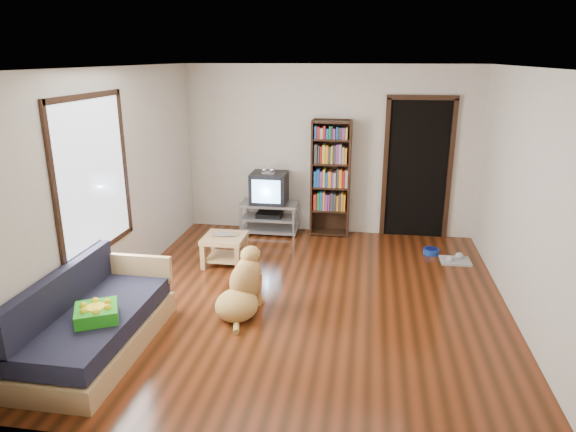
# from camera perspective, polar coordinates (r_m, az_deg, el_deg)

# --- Properties ---
(ground) EXTENTS (5.00, 5.00, 0.00)m
(ground) POSITION_cam_1_polar(r_m,az_deg,el_deg) (6.05, 2.25, -9.24)
(ground) COLOR #602610
(ground) RESTS_ON ground
(ceiling) EXTENTS (5.00, 5.00, 0.00)m
(ceiling) POSITION_cam_1_polar(r_m,az_deg,el_deg) (5.41, 2.59, 16.19)
(ceiling) COLOR white
(ceiling) RESTS_ON ground
(wall_back) EXTENTS (4.50, 0.00, 4.50)m
(wall_back) POSITION_cam_1_polar(r_m,az_deg,el_deg) (8.03, 4.56, 7.21)
(wall_back) COLOR beige
(wall_back) RESTS_ON ground
(wall_front) EXTENTS (4.50, 0.00, 4.50)m
(wall_front) POSITION_cam_1_polar(r_m,az_deg,el_deg) (3.26, -2.91, -8.25)
(wall_front) COLOR beige
(wall_front) RESTS_ON ground
(wall_left) EXTENTS (0.00, 5.00, 5.00)m
(wall_left) POSITION_cam_1_polar(r_m,az_deg,el_deg) (6.26, -18.54, 3.45)
(wall_left) COLOR beige
(wall_left) RESTS_ON ground
(wall_right) EXTENTS (0.00, 5.00, 5.00)m
(wall_right) POSITION_cam_1_polar(r_m,az_deg,el_deg) (5.79, 25.12, 1.60)
(wall_right) COLOR beige
(wall_right) RESTS_ON ground
(green_cushion) EXTENTS (0.50, 0.50, 0.12)m
(green_cushion) POSITION_cam_1_polar(r_m,az_deg,el_deg) (5.04, -20.50, -10.07)
(green_cushion) COLOR green
(green_cushion) RESTS_ON sofa
(laptop) EXTENTS (0.34, 0.24, 0.03)m
(laptop) POSITION_cam_1_polar(r_m,az_deg,el_deg) (6.90, -7.16, -2.20)
(laptop) COLOR silver
(laptop) RESTS_ON coffee_table
(dog_bowl) EXTENTS (0.22, 0.22, 0.08)m
(dog_bowl) POSITION_cam_1_polar(r_m,az_deg,el_deg) (7.62, 15.61, -3.81)
(dog_bowl) COLOR navy
(dog_bowl) RESTS_ON ground
(grey_rag) EXTENTS (0.40, 0.33, 0.03)m
(grey_rag) POSITION_cam_1_polar(r_m,az_deg,el_deg) (7.44, 18.09, -4.76)
(grey_rag) COLOR #A8A8A8
(grey_rag) RESTS_ON ground
(window) EXTENTS (0.03, 1.46, 1.70)m
(window) POSITION_cam_1_polar(r_m,az_deg,el_deg) (5.78, -20.82, 4.15)
(window) COLOR white
(window) RESTS_ON wall_left
(doorway) EXTENTS (1.03, 0.05, 2.19)m
(doorway) POSITION_cam_1_polar(r_m,az_deg,el_deg) (8.05, 14.19, 5.45)
(doorway) COLOR black
(doorway) RESTS_ON wall_back
(tv_stand) EXTENTS (0.90, 0.45, 0.50)m
(tv_stand) POSITION_cam_1_polar(r_m,az_deg,el_deg) (8.15, -2.07, -0.05)
(tv_stand) COLOR #99999E
(tv_stand) RESTS_ON ground
(crt_tv) EXTENTS (0.55, 0.52, 0.58)m
(crt_tv) POSITION_cam_1_polar(r_m,az_deg,el_deg) (8.04, -2.08, 3.22)
(crt_tv) COLOR black
(crt_tv) RESTS_ON tv_stand
(bookshelf) EXTENTS (0.60, 0.30, 1.80)m
(bookshelf) POSITION_cam_1_polar(r_m,az_deg,el_deg) (7.93, 4.78, 4.87)
(bookshelf) COLOR black
(bookshelf) RESTS_ON ground
(sofa) EXTENTS (0.80, 1.80, 0.80)m
(sofa) POSITION_cam_1_polar(r_m,az_deg,el_deg) (5.31, -20.63, -11.29)
(sofa) COLOR tan
(sofa) RESTS_ON ground
(coffee_table) EXTENTS (0.55, 0.55, 0.40)m
(coffee_table) POSITION_cam_1_polar(r_m,az_deg,el_deg) (6.97, -7.05, -3.15)
(coffee_table) COLOR tan
(coffee_table) RESTS_ON ground
(dog) EXTENTS (0.58, 0.90, 0.74)m
(dog) POSITION_cam_1_polar(r_m,az_deg,el_deg) (5.68, -5.08, -8.16)
(dog) COLOR #D9B053
(dog) RESTS_ON ground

